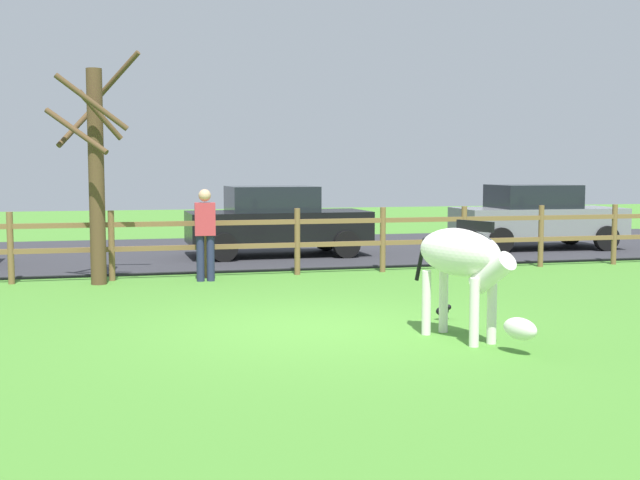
{
  "coord_description": "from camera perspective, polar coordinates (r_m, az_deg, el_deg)",
  "views": [
    {
      "loc": [
        -2.38,
        -9.76,
        2.0
      ],
      "look_at": [
        0.4,
        1.3,
        0.99
      ],
      "focal_mm": 45.21,
      "sensor_mm": 36.0,
      "label": 1
    }
  ],
  "objects": [
    {
      "name": "ground_plane",
      "position": [
        10.25,
        -0.38,
        -6.19
      ],
      "size": [
        60.0,
        60.0,
        0.0
      ],
      "primitive_type": "plane",
      "color": "#47842D"
    },
    {
      "name": "parking_asphalt",
      "position": [
        19.31,
        -6.93,
        -0.83
      ],
      "size": [
        28.0,
        7.4,
        0.05
      ],
      "primitive_type": "cube",
      "color": "#2D2D33",
      "rests_on": "ground_plane"
    },
    {
      "name": "paddock_fence",
      "position": [
        14.9,
        -8.01,
        0.06
      ],
      "size": [
        20.48,
        0.11,
        1.26
      ],
      "color": "brown",
      "rests_on": "ground_plane"
    },
    {
      "name": "bare_tree",
      "position": [
        14.35,
        -15.59,
        5.07
      ],
      "size": [
        1.61,
        1.62,
        4.04
      ],
      "color": "#513A23",
      "rests_on": "ground_plane"
    },
    {
      "name": "zebra",
      "position": [
        9.49,
        10.17,
        -1.52
      ],
      "size": [
        0.94,
        1.86,
        1.41
      ],
      "color": "white",
      "rests_on": "ground_plane"
    },
    {
      "name": "crow_on_grass",
      "position": [
        10.83,
        8.72,
        -4.96
      ],
      "size": [
        0.22,
        0.1,
        0.2
      ],
      "color": "black",
      "rests_on": "ground_plane"
    },
    {
      "name": "parked_car_black",
      "position": [
        18.04,
        -3.11,
        1.39
      ],
      "size": [
        4.03,
        1.95,
        1.56
      ],
      "color": "black",
      "rests_on": "parking_asphalt"
    },
    {
      "name": "parked_car_grey",
      "position": [
        20.31,
        15.06,
        1.64
      ],
      "size": [
        4.06,
        2.0,
        1.56
      ],
      "color": "slate",
      "rests_on": "parking_asphalt"
    },
    {
      "name": "visitor_near_fence",
      "position": [
        14.42,
        -8.13,
        0.67
      ],
      "size": [
        0.37,
        0.24,
        1.64
      ],
      "color": "#232847",
      "rests_on": "ground_plane"
    }
  ]
}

